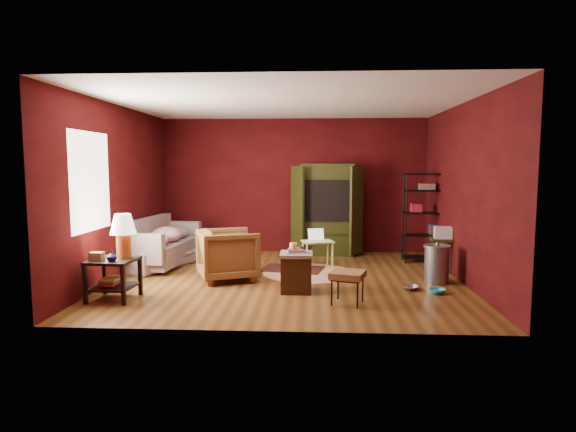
% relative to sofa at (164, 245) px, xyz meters
% --- Properties ---
extents(room, '(5.54, 5.04, 2.84)m').
position_rel_sofa_xyz_m(room, '(2.27, -0.94, 1.02)').
color(room, brown).
rests_on(room, ground).
extents(sofa, '(1.26, 2.03, 0.77)m').
position_rel_sofa_xyz_m(sofa, '(0.00, 0.00, 0.00)').
color(sofa, slate).
rests_on(sofa, ground).
extents(armchair, '(1.08, 1.11, 0.89)m').
position_rel_sofa_xyz_m(armchair, '(1.36, -1.04, 0.06)').
color(armchair, black).
rests_on(armchair, ground).
extents(pet_bowl_steel, '(0.25, 0.13, 0.24)m').
position_rel_sofa_xyz_m(pet_bowl_steel, '(4.18, -1.54, -0.26)').
color(pet_bowl_steel, '#AFB1B6').
rests_on(pet_bowl_steel, ground).
extents(pet_bowl_turquoise, '(0.24, 0.10, 0.23)m').
position_rel_sofa_xyz_m(pet_bowl_turquoise, '(4.50, -1.74, -0.27)').
color(pet_bowl_turquoise, '#29A7C3').
rests_on(pet_bowl_turquoise, ground).
extents(vase, '(0.14, 0.15, 0.14)m').
position_rel_sofa_xyz_m(vase, '(0.07, -2.44, 0.24)').
color(vase, '#0D1241').
rests_on(vase, side_table).
extents(mug, '(0.12, 0.10, 0.11)m').
position_rel_sofa_xyz_m(mug, '(2.44, -1.75, 0.31)').
color(mug, '#FFE67C').
rests_on(mug, hamper).
extents(side_table, '(0.62, 0.62, 1.17)m').
position_rel_sofa_xyz_m(side_table, '(0.07, -2.22, 0.32)').
color(side_table, black).
rests_on(side_table, ground).
extents(sofa_cushions, '(0.97, 1.98, 0.80)m').
position_rel_sofa_xyz_m(sofa_cushions, '(-0.05, -0.04, 0.01)').
color(sofa_cushions, slate).
rests_on(sofa_cushions, sofa).
extents(hamper, '(0.47, 0.47, 0.65)m').
position_rel_sofa_xyz_m(hamper, '(2.49, -1.72, -0.09)').
color(hamper, '#3D240E').
rests_on(hamper, ground).
extents(footstool, '(0.53, 0.53, 0.43)m').
position_rel_sofa_xyz_m(footstool, '(3.19, -2.30, -0.01)').
color(footstool, black).
rests_on(footstool, ground).
extents(rug_round, '(2.04, 2.04, 0.01)m').
position_rel_sofa_xyz_m(rug_round, '(2.65, -0.54, -0.38)').
color(rug_round, beige).
rests_on(rug_round, ground).
extents(rug_oriental, '(1.19, 0.92, 0.01)m').
position_rel_sofa_xyz_m(rug_oriental, '(2.36, -0.25, -0.37)').
color(rug_oriental, '#4E1B15').
rests_on(rug_oriental, ground).
extents(laptop_desk, '(0.63, 0.53, 0.68)m').
position_rel_sofa_xyz_m(laptop_desk, '(2.80, 0.06, 0.04)').
color(laptop_desk, '#ECFF74').
rests_on(laptop_desk, ground).
extents(tv_armoire, '(1.47, 0.78, 1.86)m').
position_rel_sofa_xyz_m(tv_armoire, '(3.00, 1.27, 0.59)').
color(tv_armoire, '#292C0C').
rests_on(tv_armoire, ground).
extents(wire_shelving, '(0.83, 0.38, 1.69)m').
position_rel_sofa_xyz_m(wire_shelving, '(4.86, 0.58, 0.54)').
color(wire_shelving, black).
rests_on(wire_shelving, ground).
extents(small_stand, '(0.43, 0.43, 0.80)m').
position_rel_sofa_xyz_m(small_stand, '(4.92, -0.37, 0.21)').
color(small_stand, '#292C0C').
rests_on(small_stand, ground).
extents(trash_can, '(0.53, 0.53, 0.64)m').
position_rel_sofa_xyz_m(trash_can, '(4.65, -1.09, -0.08)').
color(trash_can, gray).
rests_on(trash_can, ground).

